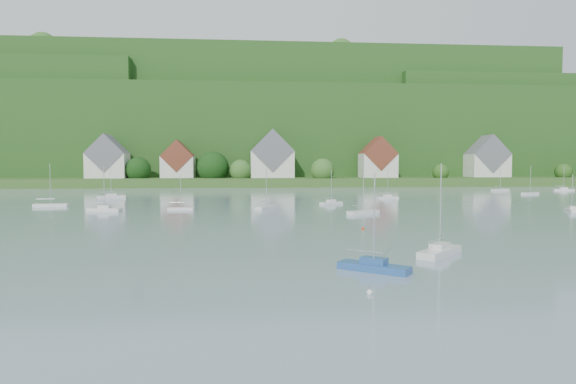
{
  "coord_description": "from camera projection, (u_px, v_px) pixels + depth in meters",
  "views": [
    {
      "loc": [
        -4.55,
        1.28,
        8.23
      ],
      "look_at": [
        1.6,
        75.0,
        4.0
      ],
      "focal_mm": 30.97,
      "sensor_mm": 36.0,
      "label": 1
    }
  ],
  "objects": [
    {
      "name": "far_shore_strip",
      "position": [
        258.0,
        180.0,
        198.47
      ],
      "size": [
        600.0,
        60.0,
        3.0
      ],
      "primitive_type": "cube",
      "color": "#355720",
      "rests_on": "ground"
    },
    {
      "name": "forested_ridge",
      "position": [
        256.0,
        136.0,
        265.5
      ],
      "size": [
        620.0,
        181.22,
        69.89
      ],
      "color": "#1A4115",
      "rests_on": "ground"
    },
    {
      "name": "village_building_0",
      "position": [
        108.0,
        160.0,
        180.51
      ],
      "size": [
        14.0,
        10.4,
        16.0
      ],
      "color": "beige",
      "rests_on": "far_shore_strip"
    },
    {
      "name": "village_building_1",
      "position": [
        178.0,
        162.0,
        184.62
      ],
      "size": [
        12.0,
        9.36,
        14.0
      ],
      "color": "beige",
      "rests_on": "far_shore_strip"
    },
    {
      "name": "village_building_2",
      "position": [
        272.0,
        158.0,
        186.45
      ],
      "size": [
        16.0,
        11.44,
        18.0
      ],
      "color": "beige",
      "rests_on": "far_shore_strip"
    },
    {
      "name": "village_building_3",
      "position": [
        378.0,
        160.0,
        187.82
      ],
      "size": [
        13.0,
        10.4,
        15.5
      ],
      "color": "beige",
      "rests_on": "far_shore_strip"
    },
    {
      "name": "village_building_4",
      "position": [
        487.0,
        160.0,
        195.53
      ],
      "size": [
        15.0,
        10.4,
        16.5
      ],
      "color": "beige",
      "rests_on": "far_shore_strip"
    },
    {
      "name": "near_sailboat_1",
      "position": [
        374.0,
        266.0,
        38.0
      ],
      "size": [
        5.35,
        4.66,
        7.52
      ],
      "rotation": [
        0.0,
        0.0,
        -0.66
      ],
      "color": "#254F8F",
      "rests_on": "ground"
    },
    {
      "name": "near_sailboat_3",
      "position": [
        440.0,
        250.0,
        44.57
      ],
      "size": [
        5.48,
        5.58,
        8.25
      ],
      "rotation": [
        0.0,
        0.0,
        0.8
      ],
      "color": "silver",
      "rests_on": "ground"
    },
    {
      "name": "mooring_buoy_1",
      "position": [
        369.0,
        294.0,
        31.32
      ],
      "size": [
        0.38,
        0.38,
        0.38
      ],
      "primitive_type": "sphere",
      "color": "white",
      "rests_on": "ground"
    },
    {
      "name": "mooring_buoy_3",
      "position": [
        363.0,
        230.0,
        62.02
      ],
      "size": [
        0.38,
        0.38,
        0.38
      ],
      "primitive_type": "sphere",
      "color": "red",
      "rests_on": "ground"
    },
    {
      "name": "far_sailboat_cluster",
      "position": [
        307.0,
        198.0,
        114.71
      ],
      "size": [
        182.69,
        73.22,
        8.71
      ],
      "color": "silver",
      "rests_on": "ground"
    }
  ]
}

